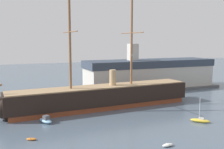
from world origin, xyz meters
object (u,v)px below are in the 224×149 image
(dinghy_mid_left, at_px, (31,139))
(sailboat_mid_right, at_px, (200,120))
(seagull_in_flight, at_px, (132,55))
(dinghy_near_centre, at_px, (168,145))
(motorboat_alongside_bow, at_px, (46,120))
(tall_ship, at_px, (103,96))
(dockside_warehouse_right, at_px, (150,74))

(dinghy_mid_left, bearing_deg, sailboat_mid_right, -5.65)
(sailboat_mid_right, bearing_deg, seagull_in_flight, 134.75)
(dinghy_mid_left, bearing_deg, dinghy_near_centre, -29.56)
(motorboat_alongside_bow, bearing_deg, tall_ship, 24.67)
(dinghy_mid_left, xyz_separation_m, seagull_in_flight, (24.84, 7.95, 14.65))
(dinghy_mid_left, bearing_deg, tall_ship, 39.73)
(motorboat_alongside_bow, relative_size, dockside_warehouse_right, 0.08)
(tall_ship, height_order, motorboat_alongside_bow, tall_ship)
(dinghy_mid_left, relative_size, seagull_in_flight, 1.67)
(dinghy_mid_left, xyz_separation_m, sailboat_mid_right, (36.28, -3.59, 0.25))
(seagull_in_flight, bearing_deg, tall_ship, 114.52)
(motorboat_alongside_bow, bearing_deg, dinghy_mid_left, -113.20)
(dinghy_near_centre, xyz_separation_m, dockside_warehouse_right, (26.03, 49.45, 5.33))
(sailboat_mid_right, distance_m, motorboat_alongside_bow, 34.76)
(tall_ship, distance_m, sailboat_mid_right, 26.12)
(dinghy_mid_left, bearing_deg, seagull_in_flight, 17.75)
(tall_ship, xyz_separation_m, sailboat_mid_right, (15.64, -20.74, -2.69))
(sailboat_mid_right, distance_m, dockside_warehouse_right, 42.66)
(tall_ship, distance_m, dinghy_near_centre, 29.54)
(dinghy_near_centre, distance_m, sailboat_mid_right, 17.06)
(dinghy_near_centre, relative_size, seagull_in_flight, 1.84)
(tall_ship, height_order, sailboat_mid_right, tall_ship)
(motorboat_alongside_bow, distance_m, dockside_warehouse_right, 51.78)
(sailboat_mid_right, relative_size, seagull_in_flight, 4.58)
(dinghy_near_centre, bearing_deg, sailboat_mid_right, 30.41)
(dinghy_mid_left, relative_size, dockside_warehouse_right, 0.04)
(dinghy_near_centre, height_order, sailboat_mid_right, sailboat_mid_right)
(sailboat_mid_right, xyz_separation_m, seagull_in_flight, (-11.44, 11.54, 14.40))
(tall_ship, xyz_separation_m, seagull_in_flight, (4.20, -9.20, 11.71))
(tall_ship, relative_size, dinghy_mid_left, 30.08)
(sailboat_mid_right, relative_size, dockside_warehouse_right, 0.10)
(dinghy_near_centre, relative_size, dockside_warehouse_right, 0.04)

